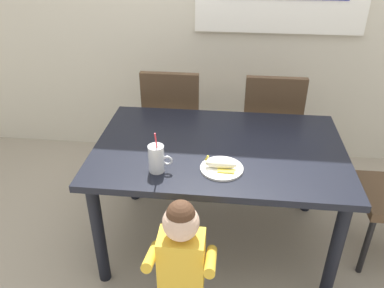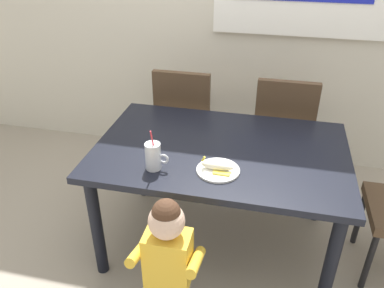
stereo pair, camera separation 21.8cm
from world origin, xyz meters
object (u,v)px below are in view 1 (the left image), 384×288
at_px(dining_table, 219,159).
at_px(snack_plate, 222,168).
at_px(toddler_standing, 181,255).
at_px(dining_chair_right, 270,124).
at_px(milk_cup, 157,160).
at_px(peeled_banana, 221,165).
at_px(dining_chair_left, 173,119).

height_order(dining_table, snack_plate, snack_plate).
bearing_deg(toddler_standing, snack_plate, 68.65).
bearing_deg(dining_chair_right, toddler_standing, 69.89).
bearing_deg(milk_cup, dining_table, 42.55).
relative_size(dining_chair_right, milk_cup, 3.86).
bearing_deg(peeled_banana, milk_cup, -172.38).
relative_size(dining_table, toddler_standing, 1.74).
relative_size(dining_table, snack_plate, 6.35).
distance_m(toddler_standing, milk_cup, 0.50).
bearing_deg(dining_table, dining_chair_left, 118.66).
distance_m(dining_chair_right, snack_plate, 1.02).
height_order(dining_chair_left, toddler_standing, dining_chair_left).
relative_size(dining_table, peeled_banana, 8.46).
xyz_separation_m(dining_table, dining_chair_left, (-0.39, 0.71, -0.11)).
height_order(toddler_standing, snack_plate, toddler_standing).
bearing_deg(peeled_banana, snack_plate, 47.70).
bearing_deg(snack_plate, peeled_banana, -132.30).
distance_m(snack_plate, peeled_banana, 0.03).
bearing_deg(milk_cup, dining_chair_right, 55.80).
height_order(dining_chair_left, milk_cup, milk_cup).
relative_size(dining_chair_left, toddler_standing, 1.15).
bearing_deg(dining_chair_left, dining_chair_right, 179.68).
bearing_deg(peeled_banana, dining_table, 94.87).
distance_m(dining_chair_right, toddler_standing, 1.45).
distance_m(dining_chair_left, peeled_banana, 1.06).
bearing_deg(peeled_banana, dining_chair_left, 113.17).
height_order(dining_chair_right, toddler_standing, dining_chair_right).
xyz_separation_m(dining_table, dining_chair_right, (0.36, 0.70, -0.11)).
distance_m(dining_table, peeled_banana, 0.28).
relative_size(toddler_standing, peeled_banana, 4.85).
relative_size(dining_table, dining_chair_left, 1.52).
height_order(dining_chair_right, snack_plate, dining_chair_right).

